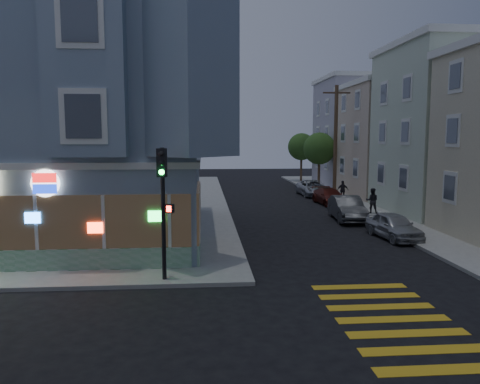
{
  "coord_description": "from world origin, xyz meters",
  "views": [
    {
      "loc": [
        1.25,
        -13.33,
        5.07
      ],
      "look_at": [
        2.81,
        6.16,
        2.74
      ],
      "focal_mm": 35.0,
      "sensor_mm": 36.0,
      "label": 1
    }
  ],
  "objects": [
    {
      "name": "parked_car_d",
      "position": [
        10.7,
        25.93,
        0.66
      ],
      "size": [
        2.34,
        4.83,
        1.32
      ],
      "primitive_type": "imported",
      "rotation": [
        0.0,
        0.0,
        0.03
      ],
      "color": "#AEB2B9",
      "rests_on": "ground"
    },
    {
      "name": "corner_building",
      "position": [
        -6.0,
        10.98,
        5.82
      ],
      "size": [
        14.6,
        14.6,
        11.4
      ],
      "color": "gray",
      "rests_on": "sidewalk_nw"
    },
    {
      "name": "parked_car_c",
      "position": [
        10.7,
        20.73,
        0.6
      ],
      "size": [
        2.05,
        4.3,
        1.21
      ],
      "primitive_type": "imported",
      "rotation": [
        0.0,
        0.0,
        0.09
      ],
      "color": "#531A13",
      "rests_on": "ground"
    },
    {
      "name": "sidewalk_nw",
      "position": [
        -13.5,
        23.0,
        0.07
      ],
      "size": [
        33.0,
        42.0,
        0.15
      ],
      "primitive_type": "cube",
      "color": "gray",
      "rests_on": "ground"
    },
    {
      "name": "street_tree_far",
      "position": [
        12.2,
        38.0,
        3.94
      ],
      "size": [
        3.0,
        3.0,
        5.3
      ],
      "color": "#4C3826",
      "rests_on": "sidewalk_ne"
    },
    {
      "name": "parked_car_b",
      "position": [
        9.95,
        14.04,
        0.74
      ],
      "size": [
        1.9,
        4.58,
        1.47
      ],
      "primitive_type": "imported",
      "rotation": [
        0.0,
        0.0,
        -0.08
      ],
      "color": "#3A3B3F",
      "rests_on": "ground"
    },
    {
      "name": "parked_car_a",
      "position": [
        10.7,
        8.84,
        0.65
      ],
      "size": [
        1.92,
        3.96,
        1.3
      ],
      "primitive_type": "imported",
      "rotation": [
        0.0,
        0.0,
        0.1
      ],
      "color": "#A2A5AA",
      "rests_on": "ground"
    },
    {
      "name": "row_house_d",
      "position": [
        19.5,
        34.0,
        5.4
      ],
      "size": [
        12.0,
        8.6,
        10.5
      ],
      "primitive_type": "cube",
      "color": "#A7A1B1",
      "rests_on": "sidewalk_ne"
    },
    {
      "name": "sidewalk_ne",
      "position": [
        23.0,
        23.0,
        0.07
      ],
      "size": [
        24.0,
        42.0,
        0.15
      ],
      "primitive_type": "cube",
      "color": "gray",
      "rests_on": "ground"
    },
    {
      "name": "pedestrian_a",
      "position": [
        12.11,
        15.7,
        0.96
      ],
      "size": [
        0.94,
        0.83,
        1.62
      ],
      "primitive_type": "imported",
      "rotation": [
        0.0,
        0.0,
        2.83
      ],
      "color": "black",
      "rests_on": "sidewalk_ne"
    },
    {
      "name": "street_tree_near",
      "position": [
        12.2,
        30.0,
        3.94
      ],
      "size": [
        3.0,
        3.0,
        5.3
      ],
      "color": "#4C3826",
      "rests_on": "sidewalk_ne"
    },
    {
      "name": "row_house_c",
      "position": [
        19.5,
        25.0,
        4.65
      ],
      "size": [
        12.0,
        8.6,
        9.0
      ],
      "primitive_type": "cube",
      "color": "#BAA890",
      "rests_on": "sidewalk_ne"
    },
    {
      "name": "pedestrian_b",
      "position": [
        12.13,
        22.09,
        0.9
      ],
      "size": [
        0.9,
        0.42,
        1.51
      ],
      "primitive_type": "imported",
      "rotation": [
        0.0,
        0.0,
        3.08
      ],
      "color": "#252129",
      "rests_on": "sidewalk_ne"
    },
    {
      "name": "traffic_signal",
      "position": [
        -0.09,
        2.46,
        3.23
      ],
      "size": [
        0.56,
        0.51,
        4.55
      ],
      "rotation": [
        0.0,
        0.0,
        -0.25
      ],
      "color": "black",
      "rests_on": "sidewalk_nw"
    },
    {
      "name": "ground",
      "position": [
        0.0,
        0.0,
        0.0
      ],
      "size": [
        120.0,
        120.0,
        0.0
      ],
      "primitive_type": "plane",
      "color": "black",
      "rests_on": "ground"
    },
    {
      "name": "utility_pole",
      "position": [
        12.0,
        24.0,
        4.8
      ],
      "size": [
        2.2,
        0.3,
        9.0
      ],
      "color": "#4C3826",
      "rests_on": "sidewalk_ne"
    },
    {
      "name": "fire_hydrant",
      "position": [
        11.3,
        12.29,
        0.51
      ],
      "size": [
        0.4,
        0.23,
        0.69
      ],
      "color": "silver",
      "rests_on": "sidewalk_ne"
    }
  ]
}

